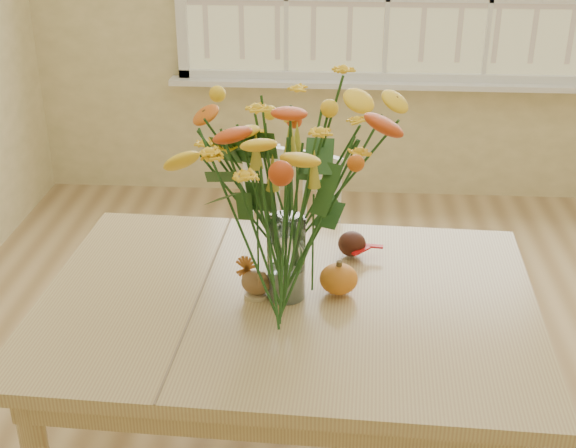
{
  "coord_description": "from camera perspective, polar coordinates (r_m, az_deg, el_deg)",
  "views": [
    {
      "loc": [
        -0.26,
        -2.07,
        1.87
      ],
      "look_at": [
        -0.38,
        -0.21,
        0.96
      ],
      "focal_mm": 48.0,
      "sensor_mm": 36.0,
      "label": 1
    }
  ],
  "objects": [
    {
      "name": "pumpkin",
      "position": [
        2.17,
        3.77,
        -4.18
      ],
      "size": [
        0.11,
        0.11,
        0.08
      ],
      "primitive_type": "ellipsoid",
      "color": "orange",
      "rests_on": "dining_table"
    },
    {
      "name": "turkey_figurine",
      "position": [
        2.15,
        -2.38,
        -4.39
      ],
      "size": [
        0.1,
        0.09,
        0.11
      ],
      "rotation": [
        0.0,
        0.0,
        -0.32
      ],
      "color": "#CCB78C",
      "rests_on": "dining_table"
    },
    {
      "name": "windsor_chair",
      "position": [
        2.89,
        -0.46,
        -2.51
      ],
      "size": [
        0.51,
        0.5,
        0.87
      ],
      "rotation": [
        0.0,
        0.0,
        -0.34
      ],
      "color": "white",
      "rests_on": "floor"
    },
    {
      "name": "flower_vase",
      "position": [
        2.01,
        -0.14,
        3.44
      ],
      "size": [
        0.5,
        0.5,
        0.6
      ],
      "color": "white",
      "rests_on": "dining_table"
    },
    {
      "name": "dining_table",
      "position": [
        2.21,
        -0.03,
        -7.52
      ],
      "size": [
        1.42,
        1.04,
        0.74
      ],
      "rotation": [
        0.0,
        0.0,
        -0.04
      ],
      "color": "tan",
      "rests_on": "floor"
    },
    {
      "name": "dark_gourd",
      "position": [
        2.37,
        4.75,
        -1.56
      ],
      "size": [
        0.13,
        0.09,
        0.08
      ],
      "color": "#38160F",
      "rests_on": "dining_table"
    }
  ]
}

